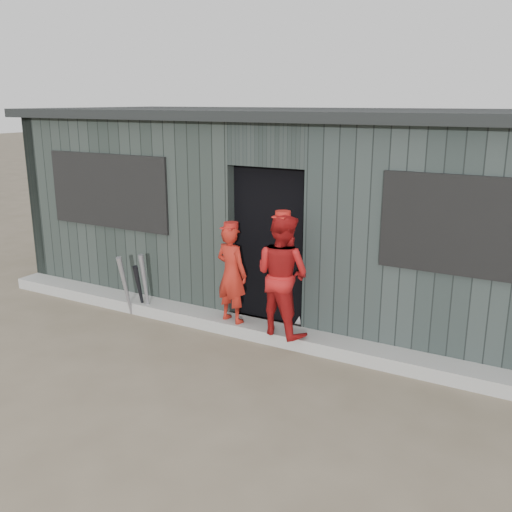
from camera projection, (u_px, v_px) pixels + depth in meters
The scene contains 9 objects.
ground at pixel (162, 404), 5.32m from camera, with size 80.00×80.00×0.00m, color brown.
curb at pixel (257, 330), 6.83m from camera, with size 8.00×0.36×0.15m, color gray.
bat_left at pixel (125, 286), 7.36m from camera, with size 0.07×0.07×0.84m, color gray.
bat_mid at pixel (145, 285), 7.39m from camera, with size 0.07×0.07×0.83m, color gray.
bat_right at pixel (140, 290), 7.45m from camera, with size 0.07×0.07×0.69m, color black.
player_red_left at pixel (232, 274), 6.76m from camera, with size 0.44×0.29×1.19m, color maroon.
player_red_right at pixel (282, 275), 6.38m from camera, with size 0.68×0.53×1.40m, color #9F1314.
player_grey_back at pixel (305, 272), 6.95m from camera, with size 0.70×0.45×1.43m, color #BCBCBC.
dugout at pixel (315, 208), 7.93m from camera, with size 8.30×3.30×2.62m.
Camera 1 is at (3.08, -3.74, 2.74)m, focal length 40.00 mm.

